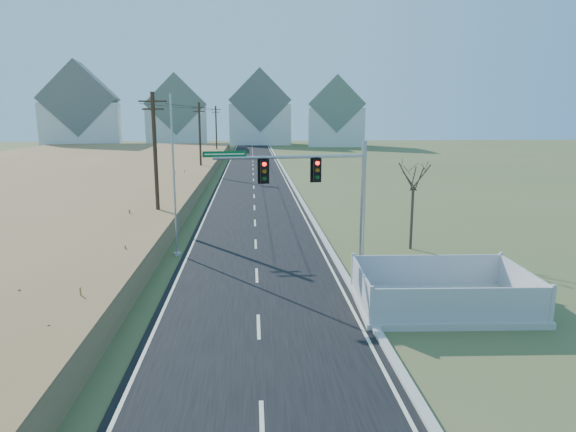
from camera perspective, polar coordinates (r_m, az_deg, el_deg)
The scene contains 16 objects.
ground at distance 20.83m, azimuth -3.37°, elevation -10.13°, with size 260.00×260.00×0.00m, color #4B5B2C.
road at distance 69.80m, azimuth -3.89°, elevation 5.03°, with size 8.00×180.00×0.06m, color black.
curb at distance 69.93m, azimuth -0.48°, elevation 5.11°, with size 0.30×180.00×0.18m, color #B2AFA8.
reed_marsh at distance 64.37m, azimuth -25.81°, elevation 3.96°, with size 38.00×110.00×1.30m, color #9F7848.
utility_pole_near at distance 35.09m, azimuth -14.51°, elevation 6.16°, with size 1.80×0.26×9.00m.
utility_pole_mid at distance 64.77m, azimuth -9.75°, elevation 8.54°, with size 1.80×0.26×9.00m.
utility_pole_far at distance 94.65m, azimuth -7.98°, elevation 9.40°, with size 1.80×0.26×9.00m.
condo_nw at distance 125.24m, azimuth -22.01°, elevation 10.52°, with size 17.69×13.38×19.05m.
condo_nnw at distance 128.64m, azimuth -12.22°, elevation 10.73°, with size 14.93×11.17×17.03m.
condo_n at distance 131.41m, azimuth -3.15°, elevation 11.26°, with size 15.27×10.20×18.54m.
condo_ne at distance 125.03m, azimuth 5.34°, elevation 10.88°, with size 14.12×10.51×16.52m.
traffic_signal_mast at distance 24.76m, azimuth 4.37°, elevation 2.84°, with size 7.91×1.27×6.34m.
fence_enclosure at distance 21.62m, azimuth 16.70°, elevation -8.94°, with size 6.99×4.93×1.56m.
open_sign at distance 21.18m, azimuth 9.04°, elevation -8.94°, with size 0.46×0.26×0.61m.
flagpole at distance 28.04m, azimuth -12.49°, elevation 2.50°, with size 0.39×0.39×8.63m.
bare_tree at distance 29.54m, azimuth 13.81°, elevation 4.51°, with size 2.00×2.00×5.31m.
Camera 1 is at (-0.16, -19.39, 7.59)m, focal length 32.00 mm.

